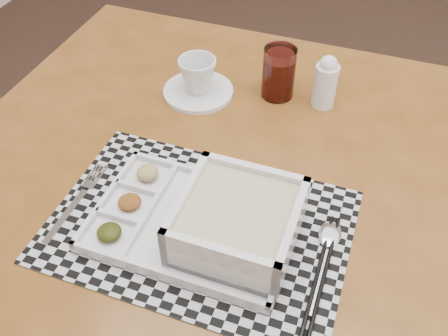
{
  "coord_description": "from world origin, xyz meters",
  "views": [
    {
      "loc": [
        -0.32,
        -1.2,
        1.42
      ],
      "look_at": [
        -0.51,
        -0.65,
        0.83
      ],
      "focal_mm": 40.0,
      "sensor_mm": 36.0,
      "label": 1
    }
  ],
  "objects_px": {
    "dining_table": "(219,210)",
    "serving_tray": "(224,223)",
    "juice_glass": "(279,74)",
    "creamer_bottle": "(326,82)",
    "cup": "(198,75)"
  },
  "relations": [
    {
      "from": "cup",
      "to": "juice_glass",
      "type": "height_order",
      "value": "juice_glass"
    },
    {
      "from": "juice_glass",
      "to": "serving_tray",
      "type": "bearing_deg",
      "value": -87.08
    },
    {
      "from": "serving_tray",
      "to": "cup",
      "type": "relative_size",
      "value": 4.07
    },
    {
      "from": "serving_tray",
      "to": "cup",
      "type": "height_order",
      "value": "serving_tray"
    },
    {
      "from": "cup",
      "to": "creamer_bottle",
      "type": "height_order",
      "value": "creamer_bottle"
    },
    {
      "from": "dining_table",
      "to": "creamer_bottle",
      "type": "bearing_deg",
      "value": 65.63
    },
    {
      "from": "dining_table",
      "to": "creamer_bottle",
      "type": "distance_m",
      "value": 0.34
    },
    {
      "from": "juice_glass",
      "to": "creamer_bottle",
      "type": "height_order",
      "value": "creamer_bottle"
    },
    {
      "from": "dining_table",
      "to": "serving_tray",
      "type": "relative_size",
      "value": 3.2
    },
    {
      "from": "dining_table",
      "to": "cup",
      "type": "relative_size",
      "value": 13.03
    },
    {
      "from": "cup",
      "to": "creamer_bottle",
      "type": "xyz_separation_m",
      "value": [
        0.26,
        0.05,
        0.01
      ]
    },
    {
      "from": "juice_glass",
      "to": "dining_table",
      "type": "bearing_deg",
      "value": -96.05
    },
    {
      "from": "cup",
      "to": "serving_tray",
      "type": "bearing_deg",
      "value": -63.57
    },
    {
      "from": "dining_table",
      "to": "creamer_bottle",
      "type": "relative_size",
      "value": 9.03
    },
    {
      "from": "juice_glass",
      "to": "creamer_bottle",
      "type": "bearing_deg",
      "value": -0.01
    }
  ]
}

